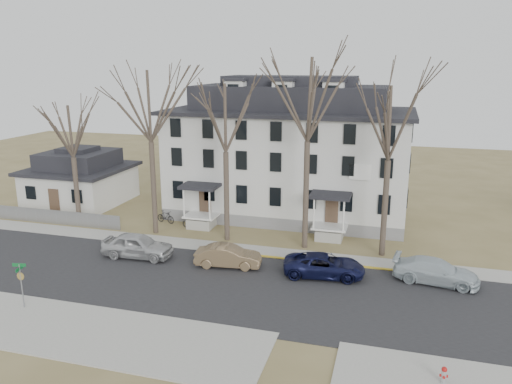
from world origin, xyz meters
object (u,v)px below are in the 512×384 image
(tree_mid_right, at_px, (391,118))
(car_silver, at_px, (137,246))
(car_navy, at_px, (324,266))
(car_white, at_px, (436,272))
(fire_hydrant, at_px, (444,375))
(tree_far_left, at_px, (149,101))
(tree_mid_left, at_px, (225,113))
(tree_bungalow, at_px, (71,128))
(car_tan, at_px, (228,257))
(tree_center, at_px, (309,94))
(small_house, at_px, (81,180))
(bicycle_left, at_px, (192,223))
(boarding_house, at_px, (289,154))
(street_sign, at_px, (21,279))
(bicycle_right, at_px, (166,217))

(tree_mid_right, xyz_separation_m, car_silver, (-16.28, -5.11, -8.76))
(car_navy, bearing_deg, car_white, -88.81)
(car_white, bearing_deg, car_navy, 105.37)
(car_white, distance_m, fire_hydrant, 10.45)
(tree_far_left, height_order, tree_mid_left, tree_far_left)
(tree_bungalow, bearing_deg, car_white, -7.89)
(tree_mid_left, relative_size, fire_hydrant, 15.62)
(car_silver, relative_size, car_tan, 1.14)
(tree_center, height_order, car_silver, tree_center)
(small_house, xyz_separation_m, tree_mid_left, (17.00, -6.20, 7.35))
(tree_center, height_order, car_navy, tree_center)
(tree_center, relative_size, tree_bungalow, 1.36)
(tree_mid_right, bearing_deg, car_white, -49.23)
(bicycle_left, bearing_deg, car_navy, -117.93)
(boarding_house, height_order, street_sign, boarding_house)
(tree_bungalow, bearing_deg, car_tan, -18.52)
(tree_bungalow, xyz_separation_m, car_white, (27.83, -3.86, -7.38))
(tree_mid_right, height_order, car_white, tree_mid_right)
(car_white, distance_m, bicycle_right, 22.01)
(car_silver, bearing_deg, bicycle_left, -12.41)
(car_white, bearing_deg, tree_mid_left, 83.23)
(tree_far_left, relative_size, car_navy, 2.70)
(tree_mid_right, height_order, tree_bungalow, tree_mid_right)
(car_navy, relative_size, car_white, 1.00)
(car_tan, height_order, car_navy, car_tan)
(tree_bungalow, bearing_deg, car_silver, -31.86)
(tree_mid_right, xyz_separation_m, bicycle_right, (-17.79, 2.38, -9.07))
(small_house, bearing_deg, street_sign, -63.37)
(street_sign, bearing_deg, car_tan, 32.45)
(street_sign, bearing_deg, tree_center, 34.44)
(car_white, xyz_separation_m, fire_hydrant, (-0.28, -10.44, -0.32))
(tree_far_left, distance_m, car_silver, 10.86)
(tree_mid_left, relative_size, car_tan, 2.93)
(bicycle_left, bearing_deg, car_silver, 171.66)
(boarding_house, bearing_deg, street_sign, -115.03)
(boarding_house, height_order, tree_center, tree_center)
(car_navy, relative_size, bicycle_left, 2.98)
(car_silver, bearing_deg, tree_center, -67.52)
(small_house, xyz_separation_m, car_white, (31.83, -10.05, -1.51))
(small_house, xyz_separation_m, bicycle_left, (13.38, -4.40, -1.80))
(car_silver, bearing_deg, car_white, -89.22)
(street_sign, bearing_deg, tree_mid_right, 24.56)
(tree_mid_right, bearing_deg, car_tan, -152.98)
(car_tan, bearing_deg, tree_far_left, 49.74)
(tree_mid_left, height_order, car_silver, tree_mid_left)
(tree_far_left, bearing_deg, tree_mid_left, 0.00)
(tree_far_left, height_order, tree_bungalow, tree_far_left)
(car_silver, xyz_separation_m, street_sign, (-2.34, -8.40, 0.91))
(tree_far_left, height_order, bicycle_right, tree_far_left)
(tree_bungalow, distance_m, car_silver, 12.11)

